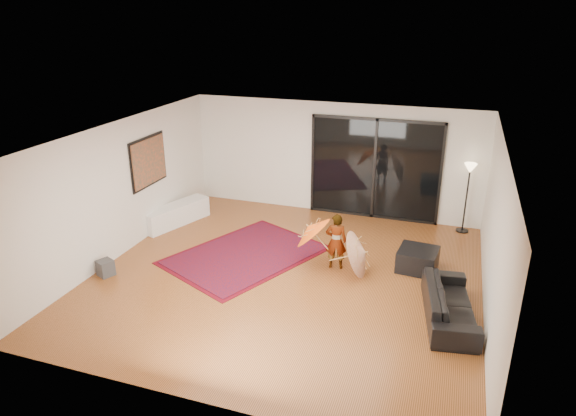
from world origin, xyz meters
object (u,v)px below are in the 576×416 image
at_px(media_console, 176,214).
at_px(sofa, 450,304).
at_px(child, 336,241).
at_px(ottoman, 418,259).

xyz_separation_m(media_console, sofa, (6.20, -2.06, 0.04)).
relative_size(media_console, sofa, 0.91).
distance_m(media_console, child, 4.15).
distance_m(sofa, ottoman, 1.70).
bearing_deg(sofa, child, 53.25).
bearing_deg(child, sofa, 141.91).
bearing_deg(ottoman, child, -163.87).
bearing_deg(media_console, child, 6.93).
xyz_separation_m(ottoman, child, (-1.52, -0.44, 0.35)).
bearing_deg(ottoman, sofa, -67.63).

